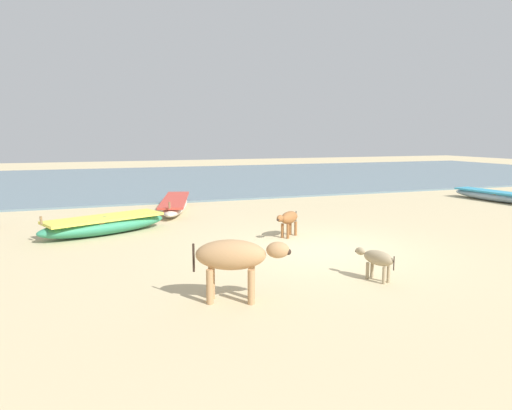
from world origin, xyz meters
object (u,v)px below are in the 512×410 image
at_px(fishing_boat_0, 105,224).
at_px(fishing_boat_4, 494,196).
at_px(cow_adult_tan, 234,257).
at_px(calf_far_brown, 289,219).
at_px(calf_near_dun, 377,259).
at_px(fishing_boat_5, 175,204).

bearing_deg(fishing_boat_0, fishing_boat_4, 161.92).
height_order(cow_adult_tan, calf_far_brown, cow_adult_tan).
bearing_deg(calf_far_brown, fishing_boat_4, 159.09).
bearing_deg(calf_near_dun, cow_adult_tan, 74.17).
bearing_deg(fishing_boat_4, fishing_boat_5, -104.51).
distance_m(fishing_boat_0, cow_adult_tan, 6.27).
height_order(fishing_boat_0, fishing_boat_5, fishing_boat_0).
bearing_deg(cow_adult_tan, fishing_boat_0, 127.38).
bearing_deg(fishing_boat_5, cow_adult_tan, 9.94).
height_order(cow_adult_tan, calf_near_dun, cow_adult_tan).
relative_size(fishing_boat_0, calf_far_brown, 3.95).
bearing_deg(fishing_boat_5, fishing_boat_4, 94.62).
relative_size(fishing_boat_4, calf_far_brown, 4.13).
bearing_deg(cow_adult_tan, fishing_boat_5, 106.63).
bearing_deg(calf_far_brown, fishing_boat_5, -107.13).
bearing_deg(calf_near_dun, calf_far_brown, -18.13).
bearing_deg(fishing_boat_4, fishing_boat_0, -90.32).
height_order(fishing_boat_4, fishing_boat_5, fishing_boat_5).
xyz_separation_m(fishing_boat_4, cow_adult_tan, (-13.18, -7.26, 0.50)).
xyz_separation_m(fishing_boat_0, calf_far_brown, (4.50, -1.98, 0.22)).
height_order(fishing_boat_0, fishing_boat_4, fishing_boat_0).
height_order(fishing_boat_4, calf_near_dun, fishing_boat_4).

